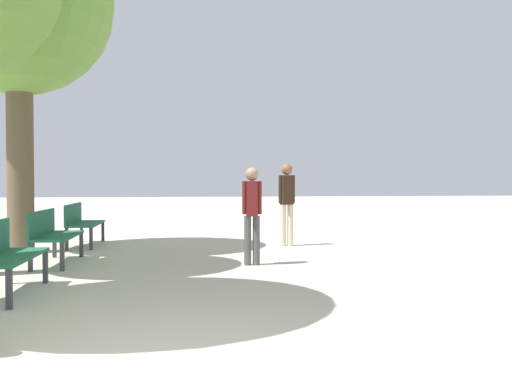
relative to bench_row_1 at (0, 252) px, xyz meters
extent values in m
plane|color=beige|center=(1.92, -3.16, -0.52)|extent=(80.00, 80.00, 0.00)
cube|color=#1E6042|center=(0.10, 0.00, -0.06)|extent=(0.55, 1.62, 0.04)
cube|color=#38383D|center=(0.33, -0.77, -0.30)|extent=(0.06, 0.06, 0.43)
cube|color=#38383D|center=(0.33, 0.77, -0.30)|extent=(0.06, 0.06, 0.43)
cube|color=#38383D|center=(-0.13, 0.77, -0.30)|extent=(0.06, 0.06, 0.43)
cube|color=#1E6042|center=(0.10, 2.54, -0.06)|extent=(0.55, 1.62, 0.04)
cube|color=#1E6042|center=(-0.16, 2.54, 0.16)|extent=(0.04, 1.62, 0.40)
cube|color=#38383D|center=(0.33, 1.77, -0.30)|extent=(0.06, 0.06, 0.43)
cube|color=#38383D|center=(0.33, 3.30, -0.30)|extent=(0.06, 0.06, 0.43)
cube|color=#38383D|center=(-0.13, 1.77, -0.30)|extent=(0.06, 0.06, 0.43)
cube|color=#38383D|center=(-0.13, 3.30, -0.30)|extent=(0.06, 0.06, 0.43)
cube|color=#1E6042|center=(0.10, 5.07, -0.06)|extent=(0.55, 1.62, 0.04)
cube|color=#1E6042|center=(-0.16, 5.07, 0.16)|extent=(0.04, 1.62, 0.40)
cube|color=#38383D|center=(0.33, 4.30, -0.30)|extent=(0.06, 0.06, 0.43)
cube|color=#38383D|center=(0.33, 5.84, -0.30)|extent=(0.06, 0.06, 0.43)
cube|color=#38383D|center=(-0.13, 4.30, -0.30)|extent=(0.06, 0.06, 0.43)
cube|color=#38383D|center=(-0.13, 5.84, -0.30)|extent=(0.06, 0.06, 0.43)
cylinder|color=brown|center=(-0.90, 4.03, 1.35)|extent=(0.48, 0.48, 3.72)
sphere|color=olive|center=(-0.90, 4.03, 4.16)|extent=(3.46, 3.46, 3.46)
cylinder|color=beige|center=(4.14, 4.53, -0.09)|extent=(0.12, 0.12, 0.85)
cylinder|color=beige|center=(4.29, 4.53, -0.09)|extent=(0.12, 0.12, 0.85)
cube|color=black|center=(4.22, 4.53, 0.64)|extent=(0.27, 0.24, 0.60)
cylinder|color=black|center=(4.09, 4.53, 0.66)|extent=(0.09, 0.09, 0.57)
cylinder|color=black|center=(4.34, 4.53, 0.66)|extent=(0.09, 0.09, 0.57)
sphere|color=brown|center=(4.22, 4.53, 1.06)|extent=(0.23, 0.23, 0.23)
cylinder|color=#4C4C4C|center=(3.15, 2.02, -0.12)|extent=(0.11, 0.11, 0.79)
cylinder|color=#4C4C4C|center=(3.29, 2.02, -0.12)|extent=(0.11, 0.11, 0.79)
cube|color=maroon|center=(3.22, 2.02, 0.55)|extent=(0.20, 0.23, 0.56)
cylinder|color=maroon|center=(3.10, 2.02, 0.57)|extent=(0.08, 0.08, 0.53)
cylinder|color=maroon|center=(3.33, 2.02, 0.57)|extent=(0.08, 0.08, 0.53)
sphere|color=#A37A5B|center=(3.22, 2.02, 0.94)|extent=(0.21, 0.21, 0.21)
camera|label=1|loc=(2.22, -7.02, 0.87)|focal=40.00mm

